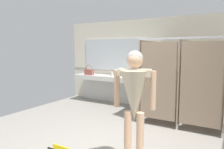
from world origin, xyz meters
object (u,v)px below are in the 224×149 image
(handbag, at_px, (89,72))
(paper_cup, at_px, (112,75))
(soap_dispenser, at_px, (134,74))
(person_standing, at_px, (134,95))

(handbag, bearing_deg, paper_cup, 2.72)
(paper_cup, bearing_deg, handbag, -177.28)
(soap_dispenser, height_order, paper_cup, soap_dispenser)
(person_standing, distance_m, paper_cup, 3.57)
(soap_dispenser, distance_m, paper_cup, 0.68)
(handbag, distance_m, paper_cup, 0.84)
(handbag, bearing_deg, soap_dispenser, 12.81)
(person_standing, xyz_separation_m, paper_cup, (-2.08, 2.90, -0.14))
(person_standing, height_order, soap_dispenser, person_standing)
(handbag, xyz_separation_m, paper_cup, (0.84, 0.04, -0.06))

